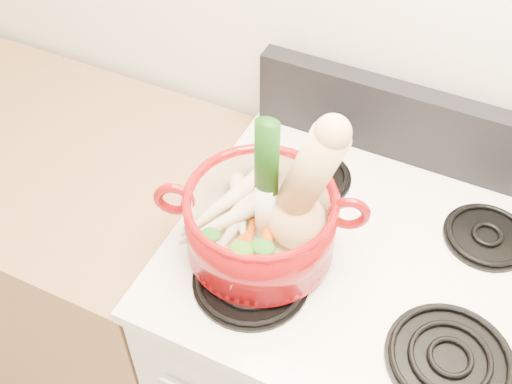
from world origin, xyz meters
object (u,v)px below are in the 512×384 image
at_px(squash, 299,186).
at_px(leek, 266,181).
at_px(stove_body, 347,373).
at_px(dutch_oven, 261,223).

distance_m(squash, leek, 0.06).
xyz_separation_m(stove_body, leek, (-0.20, -0.08, 0.68)).
height_order(squash, leek, squash).
relative_size(dutch_oven, squash, 0.97).
bearing_deg(squash, stove_body, 28.41).
height_order(dutch_oven, squash, squash).
xyz_separation_m(squash, leek, (-0.06, -0.01, -0.00)).
height_order(stove_body, leek, leek).
xyz_separation_m(stove_body, dutch_oven, (-0.20, -0.09, 0.58)).
xyz_separation_m(dutch_oven, leek, (0.00, 0.01, 0.10)).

